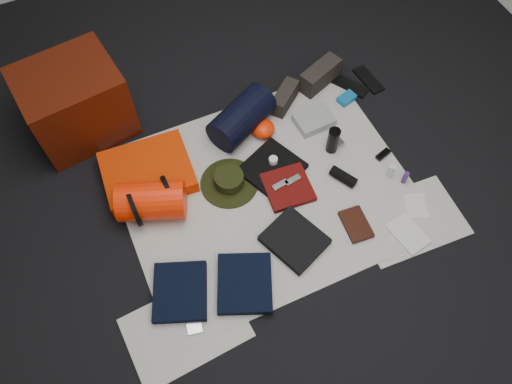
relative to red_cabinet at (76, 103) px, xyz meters
name	(u,v)px	position (x,y,z in m)	size (l,w,h in m)	color
floor	(267,192)	(0.83, -0.88, -0.24)	(4.50, 4.50, 0.02)	black
newspaper_mat	(267,191)	(0.83, -0.88, -0.23)	(1.60, 1.30, 0.01)	silver
newspaper_sheet_front_left	(186,328)	(0.13, -1.43, -0.23)	(0.58, 0.40, 0.00)	silver
newspaper_sheet_front_right	(410,220)	(1.48, -1.38, -0.23)	(0.58, 0.40, 0.00)	silver
red_cabinet	(76,103)	(0.00, 0.00, 0.00)	(0.55, 0.46, 0.46)	#471105
sleeping_pad	(148,172)	(0.24, -0.51, -0.18)	(0.50, 0.41, 0.09)	red
stuff_sack	(152,201)	(0.20, -0.74, -0.12)	(0.21, 0.21, 0.36)	#FA2404
sack_strap_left	(134,207)	(0.10, -0.74, -0.12)	(0.22, 0.22, 0.03)	black
sack_strap_right	(169,194)	(0.30, -0.74, -0.12)	(0.22, 0.22, 0.03)	black
navy_duffel	(242,117)	(0.88, -0.41, -0.12)	(0.22, 0.22, 0.41)	black
boonie_brim	(229,183)	(0.65, -0.75, -0.22)	(0.34, 0.34, 0.01)	black
boonie_crown	(229,179)	(0.65, -0.75, -0.18)	(0.17, 0.17, 0.07)	black
hiking_boot_left	(285,98)	(1.20, -0.35, -0.16)	(0.24, 0.09, 0.12)	black
hiking_boot_right	(320,75)	(1.48, -0.28, -0.15)	(0.29, 0.11, 0.15)	black
flip_flop_left	(349,85)	(1.65, -0.38, -0.22)	(0.09, 0.26, 0.01)	black
flip_flop_right	(368,80)	(1.80, -0.39, -0.22)	(0.09, 0.24, 0.01)	black
trousers_navy_a	(180,292)	(0.17, -1.26, -0.20)	(0.27, 0.31, 0.05)	black
trousers_navy_b	(245,283)	(0.48, -1.35, -0.20)	(0.28, 0.32, 0.05)	black
trousers_charcoal	(294,240)	(0.83, -1.24, -0.20)	(0.27, 0.30, 0.05)	black
black_tshirt	(272,168)	(0.91, -0.77, -0.21)	(0.32, 0.30, 0.03)	black
red_shirt	(288,187)	(0.94, -0.92, -0.21)	(0.26, 0.26, 0.03)	#570B09
orange_stuff_sack	(263,129)	(0.98, -0.50, -0.18)	(0.14, 0.14, 0.09)	#FA2404
first_aid_pouch	(314,120)	(1.30, -0.56, -0.20)	(0.23, 0.17, 0.06)	gray
water_bottle	(333,140)	(1.30, -0.78, -0.13)	(0.07, 0.07, 0.18)	black
speaker	(343,177)	(1.26, -1.00, -0.19)	(0.06, 0.06, 0.16)	black
compact_camera	(336,145)	(1.34, -0.77, -0.21)	(0.09, 0.05, 0.03)	#A1A2A6
cyan_case	(347,98)	(1.58, -0.48, -0.21)	(0.12, 0.07, 0.04)	#10609A
toiletry_purple	(405,178)	(1.58, -1.15, -0.18)	(0.03, 0.03, 0.09)	#451F66
toiletry_clear	(390,171)	(1.52, -1.08, -0.17)	(0.03, 0.03, 0.10)	silver
paperback_book	(356,224)	(1.18, -1.29, -0.21)	(0.13, 0.20, 0.03)	black
map_booklet	(408,234)	(1.42, -1.45, -0.22)	(0.15, 0.22, 0.01)	beige
map_printout	(416,206)	(1.55, -1.32, -0.22)	(0.12, 0.16, 0.01)	beige
sunglasses	(383,154)	(1.56, -0.95, -0.21)	(0.10, 0.04, 0.02)	black
key_cluster	(194,326)	(0.17, -1.45, -0.22)	(0.07, 0.07, 0.01)	#A1A2A6
tape_roll	(273,160)	(0.93, -0.74, -0.17)	(0.05, 0.05, 0.04)	silver
energy_bar_a	(280,185)	(0.90, -0.90, -0.18)	(0.10, 0.04, 0.01)	#A1A2A6
energy_bar_b	(293,180)	(0.98, -0.90, -0.18)	(0.10, 0.04, 0.01)	#A1A2A6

